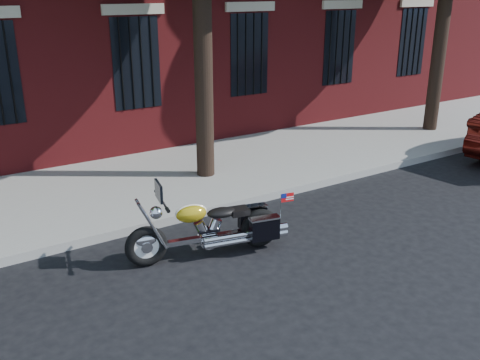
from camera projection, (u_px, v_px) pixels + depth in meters
ground at (267, 239)px, 8.54m from camera, size 120.00×120.00×0.00m
curb at (223, 206)px, 9.61m from camera, size 40.00×0.16×0.15m
sidewalk at (176, 177)px, 11.10m from camera, size 40.00×3.60×0.15m
motorcycle at (213, 229)px, 7.90m from camera, size 2.38×1.03×1.25m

